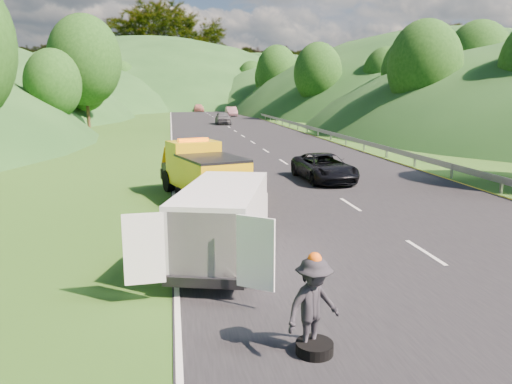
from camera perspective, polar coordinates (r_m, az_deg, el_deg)
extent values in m
plane|color=#38661E|center=(15.52, 5.38, -5.21)|extent=(320.00, 320.00, 0.00)
cube|color=black|center=(54.96, -2.39, 6.96)|extent=(14.00, 200.00, 0.02)
cube|color=gray|center=(68.48, 2.40, 7.87)|extent=(0.06, 140.00, 1.52)
cylinder|color=black|center=(22.62, -9.94, 1.26)|extent=(0.60, 1.01, 0.96)
cylinder|color=black|center=(23.19, -5.65, 1.63)|extent=(0.60, 1.01, 0.96)
cylinder|color=black|center=(19.05, -6.62, -0.58)|extent=(0.60, 1.01, 0.96)
cylinder|color=black|center=(19.73, -1.66, -0.09)|extent=(0.60, 1.01, 0.96)
cube|color=#E3AF0B|center=(21.99, -7.15, 3.44)|extent=(2.41, 2.06, 1.81)
cube|color=#E3AF0B|center=(20.03, -5.07, 2.00)|extent=(2.96, 3.72, 1.24)
cube|color=black|center=(19.93, -5.10, 3.89)|extent=(2.96, 3.72, 0.10)
cube|color=black|center=(23.14, -8.06, 2.51)|extent=(2.16, 1.65, 0.67)
cube|color=black|center=(23.70, -8.49, 2.24)|extent=(1.97, 0.77, 0.48)
cube|color=#E3AF0B|center=(23.36, -8.37, 4.12)|extent=(2.05, 1.28, 1.04)
cube|color=orange|center=(21.87, -7.21, 5.92)|extent=(1.35, 0.62, 0.15)
cube|color=black|center=(22.57, -7.74, 4.49)|extent=(1.76, 0.60, 0.86)
cylinder|color=black|center=(14.87, -5.74, -4.52)|extent=(0.46, 0.77, 0.72)
cylinder|color=black|center=(14.62, 0.51, -4.75)|extent=(0.46, 0.77, 0.72)
cylinder|color=black|center=(12.04, -8.87, -8.53)|extent=(0.46, 0.77, 0.72)
cylinder|color=black|center=(11.73, -1.10, -8.95)|extent=(0.46, 0.77, 0.72)
cube|color=white|center=(12.96, -3.83, -2.99)|extent=(3.09, 5.02, 1.67)
cube|color=white|center=(15.42, -2.15, -1.98)|extent=(1.96, 1.28, 0.90)
cube|color=black|center=(15.09, -2.27, 0.52)|extent=(1.69, 0.76, 0.75)
cube|color=black|center=(10.79, -6.04, -6.05)|extent=(1.50, 0.52, 1.44)
cube|color=white|center=(10.73, -12.68, -6.37)|extent=(0.86, 0.11, 1.53)
cube|color=white|center=(10.22, -0.06, -7.00)|extent=(0.72, 0.55, 1.53)
cube|color=black|center=(10.98, -6.05, -10.23)|extent=(1.77, 0.63, 0.23)
imported|color=white|center=(15.43, -4.41, -5.30)|extent=(0.54, 0.67, 1.69)
imported|color=tan|center=(14.48, -4.66, -6.45)|extent=(0.53, 0.46, 0.94)
imported|color=black|center=(9.12, 6.45, -17.90)|extent=(1.29, 1.07, 1.73)
cube|color=#635E4A|center=(15.84, -11.00, -3.82)|extent=(0.42, 0.27, 0.64)
cylinder|color=black|center=(9.11, 6.69, -17.92)|extent=(0.66, 0.66, 0.20)
imported|color=black|center=(25.16, 7.75, 1.26)|extent=(2.49, 4.94, 1.34)
imported|color=#454549|center=(66.02, -3.78, 7.72)|extent=(1.88, 4.68, 1.60)
imported|color=#764E53|center=(85.70, -2.84, 8.62)|extent=(1.69, 4.86, 1.60)
imported|color=#AE6657|center=(105.36, -6.57, 9.12)|extent=(2.08, 5.12, 1.48)
imported|color=brown|center=(129.40, -6.43, 9.58)|extent=(1.88, 4.68, 1.60)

